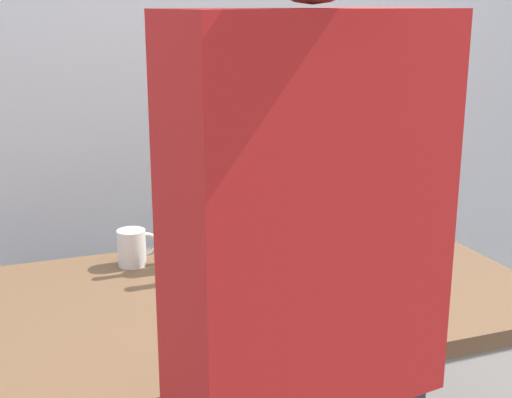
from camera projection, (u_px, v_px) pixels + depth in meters
The scene contains 8 objects.
desk at pixel (262, 326), 1.90m from camera, with size 1.43×0.85×0.77m.
laptop at pixel (309, 247), 2.06m from camera, with size 0.36×0.33×0.21m.
beer_bottle_amber at pixel (213, 242), 1.93m from camera, with size 0.07×0.07×0.28m.
beer_bottle_green at pixel (219, 225), 2.09m from camera, with size 0.06×0.06×0.26m.
beer_bottle_dark at pixel (186, 229), 2.01m from camera, with size 0.07×0.07×0.31m.
person_figure at pixel (305, 397), 1.16m from camera, with size 0.45×0.30×1.72m.
coffee_mug at pixel (133, 247), 2.04m from camera, with size 0.12×0.08×0.11m.
back_wall at pixel (183, 64), 2.41m from camera, with size 6.00×0.10×2.60m, color silver.
Camera 1 is at (-0.63, -1.63, 1.50)m, focal length 49.88 mm.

